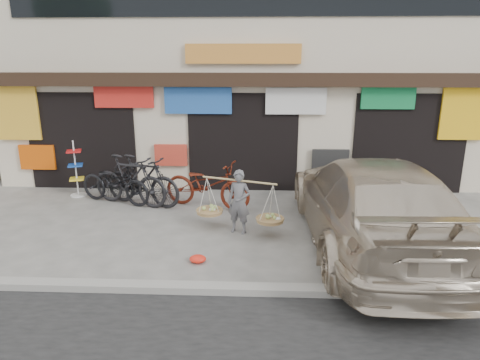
{
  "coord_description": "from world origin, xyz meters",
  "views": [
    {
      "loc": [
        0.42,
        -8.06,
        3.63
      ],
      "look_at": [
        0.03,
        0.9,
        1.03
      ],
      "focal_mm": 32.0,
      "sensor_mm": 36.0,
      "label": 1
    }
  ],
  "objects_px": {
    "bike_0": "(115,183)",
    "bike_3": "(130,180)",
    "bike_1": "(142,181)",
    "suv": "(371,203)",
    "bike_2": "(207,185)",
    "street_vendor": "(239,205)",
    "display_rack": "(76,174)"
  },
  "relations": [
    {
      "from": "bike_2",
      "to": "suv",
      "type": "distance_m",
      "value": 4.05
    },
    {
      "from": "bike_0",
      "to": "bike_3",
      "type": "xyz_separation_m",
      "value": [
        0.42,
        -0.14,
        0.1
      ]
    },
    {
      "from": "street_vendor",
      "to": "bike_2",
      "type": "distance_m",
      "value": 1.78
    },
    {
      "from": "street_vendor",
      "to": "bike_1",
      "type": "height_order",
      "value": "street_vendor"
    },
    {
      "from": "bike_1",
      "to": "bike_3",
      "type": "xyz_separation_m",
      "value": [
        -0.32,
        0.0,
        0.0
      ]
    },
    {
      "from": "bike_2",
      "to": "suv",
      "type": "xyz_separation_m",
      "value": [
        3.46,
        -2.09,
        0.3
      ]
    },
    {
      "from": "bike_3",
      "to": "display_rack",
      "type": "xyz_separation_m",
      "value": [
        -1.64,
        0.66,
        -0.03
      ]
    },
    {
      "from": "bike_3",
      "to": "display_rack",
      "type": "distance_m",
      "value": 1.77
    },
    {
      "from": "bike_0",
      "to": "suv",
      "type": "height_order",
      "value": "suv"
    },
    {
      "from": "street_vendor",
      "to": "suv",
      "type": "relative_size",
      "value": 0.3
    },
    {
      "from": "bike_2",
      "to": "bike_3",
      "type": "bearing_deg",
      "value": 104.76
    },
    {
      "from": "street_vendor",
      "to": "bike_1",
      "type": "bearing_deg",
      "value": 165.33
    },
    {
      "from": "bike_0",
      "to": "bike_3",
      "type": "height_order",
      "value": "bike_3"
    },
    {
      "from": "street_vendor",
      "to": "suv",
      "type": "xyz_separation_m",
      "value": [
        2.6,
        -0.53,
        0.27
      ]
    },
    {
      "from": "bike_3",
      "to": "display_rack",
      "type": "height_order",
      "value": "display_rack"
    },
    {
      "from": "street_vendor",
      "to": "bike_0",
      "type": "bearing_deg",
      "value": 169.83
    },
    {
      "from": "bike_2",
      "to": "bike_3",
      "type": "xyz_separation_m",
      "value": [
        -1.96,
        0.09,
        0.06
      ]
    },
    {
      "from": "street_vendor",
      "to": "bike_2",
      "type": "xyz_separation_m",
      "value": [
        -0.86,
        1.56,
        -0.03
      ]
    },
    {
      "from": "bike_0",
      "to": "bike_3",
      "type": "bearing_deg",
      "value": -87.35
    },
    {
      "from": "bike_0",
      "to": "suv",
      "type": "xyz_separation_m",
      "value": [
        5.85,
        -2.31,
        0.35
      ]
    },
    {
      "from": "street_vendor",
      "to": "bike_1",
      "type": "distance_m",
      "value": 3.0
    },
    {
      "from": "bike_0",
      "to": "suv",
      "type": "distance_m",
      "value": 6.3
    },
    {
      "from": "bike_3",
      "to": "suv",
      "type": "distance_m",
      "value": 5.85
    },
    {
      "from": "bike_2",
      "to": "suv",
      "type": "bearing_deg",
      "value": -103.78
    },
    {
      "from": "bike_0",
      "to": "display_rack",
      "type": "distance_m",
      "value": 1.33
    },
    {
      "from": "street_vendor",
      "to": "bike_0",
      "type": "relative_size",
      "value": 0.9
    },
    {
      "from": "display_rack",
      "to": "bike_3",
      "type": "bearing_deg",
      "value": -22.02
    },
    {
      "from": "street_vendor",
      "to": "bike_2",
      "type": "relative_size",
      "value": 0.83
    },
    {
      "from": "bike_0",
      "to": "bike_1",
      "type": "xyz_separation_m",
      "value": [
        0.74,
        -0.14,
        0.1
      ]
    },
    {
      "from": "bike_0",
      "to": "bike_3",
      "type": "relative_size",
      "value": 0.96
    },
    {
      "from": "suv",
      "to": "display_rack",
      "type": "bearing_deg",
      "value": -23.3
    },
    {
      "from": "bike_1",
      "to": "suv",
      "type": "height_order",
      "value": "suv"
    }
  ]
}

